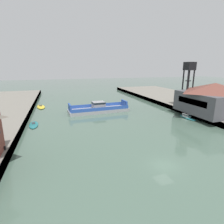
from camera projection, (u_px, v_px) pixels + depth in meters
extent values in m
plane|color=#4C6656|center=(164.00, 165.00, 28.08)|extent=(400.00, 400.00, 0.00)
cube|color=#4C4742|center=(20.00, 133.00, 39.53)|extent=(0.30, 140.00, 1.53)
cube|color=#4C4742|center=(195.00, 116.00, 53.21)|extent=(0.30, 140.00, 1.53)
cube|color=#939399|center=(99.00, 110.00, 60.77)|extent=(20.32, 7.42, 1.10)
cube|color=#284CA3|center=(96.00, 105.00, 63.28)|extent=(19.17, 1.24, 1.10)
cube|color=#284CA3|center=(101.00, 109.00, 57.71)|extent=(19.17, 1.24, 1.10)
cube|color=#939399|center=(98.00, 105.00, 60.34)|extent=(4.19, 3.68, 2.37)
cube|color=black|center=(98.00, 103.00, 60.13)|extent=(4.23, 3.72, 0.60)
cube|color=#284CA3|center=(124.00, 103.00, 63.63)|extent=(0.75, 4.41, 2.20)
cube|color=#284CA3|center=(70.00, 108.00, 57.08)|extent=(0.75, 4.41, 2.20)
ellipsoid|color=yellow|center=(41.00, 107.00, 67.41)|extent=(3.85, 8.14, 0.48)
cube|color=#4C4C51|center=(41.00, 105.00, 67.29)|extent=(1.01, 0.54, 0.50)
ellipsoid|color=#237075|center=(34.00, 125.00, 46.94)|extent=(2.55, 6.60, 0.38)
cube|color=#4C4C51|center=(33.00, 123.00, 46.83)|extent=(0.79, 0.44, 0.50)
ellipsoid|color=#237075|center=(187.00, 118.00, 53.30)|extent=(2.00, 6.71, 0.37)
cube|color=silver|center=(187.00, 115.00, 53.61)|extent=(1.39, 2.35, 0.93)
cube|color=black|center=(187.00, 115.00, 53.58)|extent=(1.43, 2.42, 0.28)
cube|color=#4C4C51|center=(213.00, 102.00, 53.34)|extent=(15.84, 16.03, 6.05)
pyramid|color=brown|center=(215.00, 88.00, 52.26)|extent=(15.84, 16.03, 2.72)
cube|color=black|center=(192.00, 102.00, 50.87)|extent=(0.08, 11.22, 1.69)
cylinder|color=black|center=(182.00, 89.00, 60.67)|extent=(0.44, 0.44, 12.19)
cylinder|color=black|center=(188.00, 88.00, 61.31)|extent=(0.44, 0.44, 12.19)
cylinder|color=black|center=(187.00, 89.00, 58.62)|extent=(0.44, 0.44, 12.19)
cylinder|color=black|center=(192.00, 89.00, 59.27)|extent=(0.44, 0.44, 12.19)
cube|color=black|center=(187.00, 94.00, 60.42)|extent=(2.22, 0.20, 0.20)
cube|color=black|center=(187.00, 94.00, 60.42)|extent=(0.20, 2.22, 0.20)
cube|color=black|center=(188.00, 81.00, 59.30)|extent=(2.22, 0.20, 0.20)
cube|color=black|center=(188.00, 81.00, 59.30)|extent=(0.20, 2.22, 0.20)
cube|color=black|center=(190.00, 66.00, 58.13)|extent=(2.88, 2.88, 2.58)
cylinder|color=black|center=(5.00, 148.00, 29.86)|extent=(0.28, 0.28, 0.55)
sphere|color=black|center=(5.00, 147.00, 29.79)|extent=(0.32, 0.32, 0.32)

